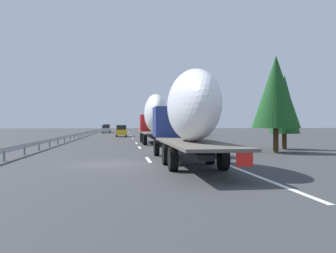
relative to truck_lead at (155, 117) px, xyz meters
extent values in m
plane|color=#38383A|center=(21.44, 3.60, -2.76)|extent=(260.00, 260.00, 0.00)
cube|color=white|center=(-16.56, 1.80, -2.75)|extent=(3.20, 0.20, 0.01)
cube|color=white|center=(-5.65, 1.80, -2.75)|extent=(3.20, 0.20, 0.01)
cube|color=white|center=(1.80, 1.80, -2.75)|extent=(3.20, 0.20, 0.01)
cube|color=white|center=(16.33, 1.80, -2.75)|extent=(3.20, 0.20, 0.01)
cube|color=white|center=(23.34, 1.80, -2.75)|extent=(3.20, 0.20, 0.01)
cube|color=white|center=(24.57, 1.80, -2.75)|extent=(3.20, 0.20, 0.01)
cube|color=white|center=(32.29, 1.80, -2.75)|extent=(3.20, 0.20, 0.01)
cube|color=white|center=(52.38, 1.80, -2.75)|extent=(3.20, 0.20, 0.01)
cube|color=white|center=(65.04, 1.80, -2.75)|extent=(3.20, 0.20, 0.01)
cube|color=white|center=(26.44, -1.90, -2.75)|extent=(110.00, 0.20, 0.01)
cube|color=#B21919|center=(4.69, 0.00, -0.61)|extent=(2.40, 2.50, 1.90)
cube|color=black|center=(5.79, 0.00, -0.11)|extent=(0.08, 2.12, 0.80)
cube|color=#262628|center=(1.89, 0.00, -2.09)|extent=(10.31, 0.70, 0.24)
cube|color=#59544C|center=(-0.92, 0.00, -1.62)|extent=(8.81, 2.50, 0.12)
ellipsoid|color=white|center=(-0.98, 0.00, 0.34)|extent=(6.90, 2.20, 3.79)
cube|color=red|center=(-5.29, -0.69, -1.86)|extent=(0.04, 0.56, 0.56)
cylinder|color=black|center=(4.69, 1.10, -2.24)|extent=(1.04, 0.30, 1.04)
cylinder|color=black|center=(4.69, -1.10, -2.24)|extent=(1.04, 0.30, 1.04)
cylinder|color=black|center=(0.28, 1.10, -2.24)|extent=(1.04, 0.35, 1.04)
cylinder|color=black|center=(0.28, -1.10, -2.24)|extent=(1.04, 0.35, 1.04)
cylinder|color=black|center=(-2.12, 1.10, -2.24)|extent=(1.04, 0.35, 1.04)
cylinder|color=black|center=(-2.12, -1.10, -2.24)|extent=(1.04, 0.35, 1.04)
cube|color=navy|center=(-14.00, 0.00, -0.61)|extent=(2.40, 2.50, 1.90)
cube|color=black|center=(-12.90, 0.00, -0.11)|extent=(0.08, 2.12, 0.80)
cube|color=#262628|center=(-17.21, 0.00, -2.09)|extent=(11.80, 0.70, 0.24)
cube|color=#59544C|center=(-20.42, 0.00, -1.62)|extent=(10.43, 2.50, 0.12)
ellipsoid|color=white|center=(-20.21, 0.00, 0.11)|extent=(6.86, 2.20, 3.34)
cube|color=red|center=(-25.60, -0.69, -1.86)|extent=(0.04, 0.56, 0.56)
cylinder|color=black|center=(-14.00, 1.10, -2.24)|extent=(1.04, 0.30, 1.04)
cylinder|color=black|center=(-14.00, -1.10, -2.24)|extent=(1.04, 0.30, 1.04)
cylinder|color=black|center=(-19.22, 1.10, -2.24)|extent=(1.04, 0.35, 1.04)
cylinder|color=black|center=(-19.22, -1.10, -2.24)|extent=(1.04, 0.35, 1.04)
cylinder|color=black|center=(-21.62, 1.10, -2.24)|extent=(1.04, 0.35, 1.04)
cylinder|color=black|center=(-21.62, -1.10, -2.24)|extent=(1.04, 0.35, 1.04)
cube|color=#ADB2B7|center=(47.74, 7.10, -2.02)|extent=(4.44, 1.81, 0.84)
cube|color=black|center=(47.41, 7.10, -1.27)|extent=(2.44, 1.59, 0.64)
cylinder|color=black|center=(49.12, 7.90, -2.44)|extent=(0.64, 0.22, 0.64)
cylinder|color=black|center=(49.12, 6.29, -2.44)|extent=(0.64, 0.22, 0.64)
cylinder|color=black|center=(46.37, 7.90, -2.44)|extent=(0.64, 0.22, 0.64)
cylinder|color=black|center=(46.37, 6.29, -2.44)|extent=(0.64, 0.22, 0.64)
cube|color=white|center=(69.45, 3.44, -2.02)|extent=(4.09, 1.72, 0.84)
cube|color=black|center=(69.14, 3.44, -1.27)|extent=(2.25, 1.51, 0.64)
cylinder|color=black|center=(70.72, 4.20, -2.44)|extent=(0.64, 0.22, 0.64)
cylinder|color=black|center=(70.72, 2.69, -2.44)|extent=(0.64, 0.22, 0.64)
cylinder|color=black|center=(68.18, 4.20, -2.44)|extent=(0.64, 0.22, 0.64)
cylinder|color=black|center=(68.18, 2.69, -2.44)|extent=(0.64, 0.22, 0.64)
cube|color=gold|center=(21.89, 3.46, -2.02)|extent=(4.11, 1.73, 0.84)
cube|color=black|center=(21.58, 3.46, -1.23)|extent=(2.26, 1.52, 0.73)
cylinder|color=black|center=(23.16, 4.22, -2.44)|extent=(0.64, 0.22, 0.64)
cylinder|color=black|center=(23.16, 2.69, -2.44)|extent=(0.64, 0.22, 0.64)
cylinder|color=black|center=(20.61, 4.22, -2.44)|extent=(0.64, 0.22, 0.64)
cylinder|color=black|center=(20.61, 2.69, -2.44)|extent=(0.64, 0.22, 0.64)
cube|color=red|center=(57.07, 7.29, -2.02)|extent=(4.26, 1.85, 0.84)
cube|color=black|center=(56.75, 7.29, -1.18)|extent=(2.34, 1.62, 0.84)
cylinder|color=black|center=(58.39, 8.11, -2.44)|extent=(0.64, 0.22, 0.64)
cylinder|color=black|center=(58.39, 6.47, -2.44)|extent=(0.64, 0.22, 0.64)
cylinder|color=black|center=(55.75, 8.11, -2.44)|extent=(0.64, 0.22, 0.64)
cylinder|color=black|center=(55.75, 6.47, -2.44)|extent=(0.64, 0.22, 0.64)
cylinder|color=gray|center=(16.73, -3.10, -1.64)|extent=(0.10, 0.10, 2.24)
cube|color=#2D569E|center=(16.73, -3.10, -0.17)|extent=(0.06, 0.90, 0.70)
cylinder|color=#472D19|center=(28.13, -9.79, -2.08)|extent=(0.33, 0.33, 1.35)
cone|color=#286B2D|center=(28.13, -9.79, 1.10)|extent=(2.63, 2.63, 5.02)
cylinder|color=#472D19|center=(18.84, -6.10, -1.90)|extent=(0.25, 0.25, 1.70)
cone|color=#286B2D|center=(18.84, -6.10, 0.80)|extent=(3.58, 3.58, 3.70)
cylinder|color=#472D19|center=(-12.39, -7.57, -1.89)|extent=(0.38, 0.38, 1.73)
cone|color=#194C1E|center=(-12.39, -7.57, 1.56)|extent=(3.39, 3.39, 5.17)
cylinder|color=#472D19|center=(53.65, -8.79, -1.78)|extent=(0.33, 0.33, 1.95)
cone|color=#286B2D|center=(53.65, -8.79, 1.31)|extent=(3.68, 3.68, 4.23)
cylinder|color=#472D19|center=(-9.21, -9.68, -2.12)|extent=(0.37, 0.37, 1.26)
cone|color=#194C1E|center=(-9.21, -9.68, 0.87)|extent=(2.43, 2.43, 4.72)
cube|color=#9EA0A5|center=(24.44, 9.60, -2.16)|extent=(94.00, 0.06, 0.32)
cube|color=slate|center=(-16.43, 9.60, -2.46)|extent=(0.10, 0.10, 0.60)
cube|color=slate|center=(-12.34, 9.60, -2.46)|extent=(0.10, 0.10, 0.60)
cube|color=slate|center=(-8.25, 9.60, -2.46)|extent=(0.10, 0.10, 0.60)
cube|color=slate|center=(-4.17, 9.60, -2.46)|extent=(0.10, 0.10, 0.60)
cube|color=slate|center=(-0.08, 9.60, -2.46)|extent=(0.10, 0.10, 0.60)
cube|color=slate|center=(4.01, 9.60, -2.46)|extent=(0.10, 0.10, 0.60)
cube|color=slate|center=(8.09, 9.60, -2.46)|extent=(0.10, 0.10, 0.60)
cube|color=slate|center=(12.18, 9.60, -2.46)|extent=(0.10, 0.10, 0.60)
cube|color=slate|center=(16.27, 9.60, -2.46)|extent=(0.10, 0.10, 0.60)
cube|color=slate|center=(20.35, 9.60, -2.46)|extent=(0.10, 0.10, 0.60)
cube|color=slate|center=(24.44, 9.60, -2.46)|extent=(0.10, 0.10, 0.60)
cube|color=slate|center=(28.53, 9.60, -2.46)|extent=(0.10, 0.10, 0.60)
cube|color=slate|center=(32.62, 9.60, -2.46)|extent=(0.10, 0.10, 0.60)
cube|color=slate|center=(36.70, 9.60, -2.46)|extent=(0.10, 0.10, 0.60)
cube|color=slate|center=(40.79, 9.60, -2.46)|extent=(0.10, 0.10, 0.60)
cube|color=slate|center=(44.88, 9.60, -2.46)|extent=(0.10, 0.10, 0.60)
cube|color=slate|center=(48.96, 9.60, -2.46)|extent=(0.10, 0.10, 0.60)
cube|color=slate|center=(53.05, 9.60, -2.46)|extent=(0.10, 0.10, 0.60)
cube|color=slate|center=(57.14, 9.60, -2.46)|extent=(0.10, 0.10, 0.60)
cube|color=slate|center=(61.22, 9.60, -2.46)|extent=(0.10, 0.10, 0.60)
cube|color=slate|center=(65.31, 9.60, -2.46)|extent=(0.10, 0.10, 0.60)
cube|color=slate|center=(69.40, 9.60, -2.46)|extent=(0.10, 0.10, 0.60)
camera|label=1|loc=(-36.89, 3.23, -0.76)|focal=38.66mm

